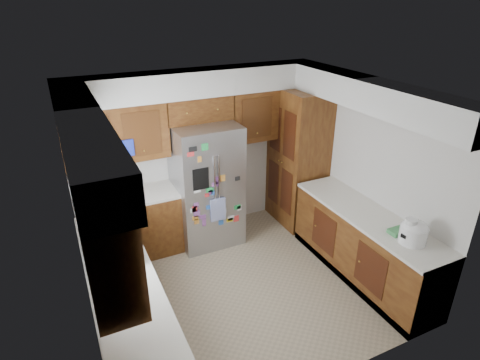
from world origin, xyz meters
name	(u,v)px	position (x,y,z in m)	size (l,w,h in m)	color
floor	(243,285)	(0.00, 0.00, 0.00)	(3.60, 3.60, 0.00)	tan
room_shell	(222,144)	(-0.11, 0.36, 1.82)	(3.64, 3.24, 2.52)	beige
left_counter_run	(133,288)	(-1.36, 0.03, 0.43)	(1.36, 3.20, 0.92)	#421E0C
right_counter_run	(363,248)	(1.50, -0.47, 0.42)	(0.63, 2.25, 0.92)	#421E0C
pantry	(298,158)	(1.50, 1.15, 1.07)	(0.60, 0.90, 2.15)	#421E0C
fridge	(207,185)	(0.00, 1.20, 0.90)	(0.90, 0.79, 1.80)	#9B9BA0
bridge_cabinet	(198,108)	(0.00, 1.43, 1.98)	(0.96, 0.34, 0.35)	#421E0C
fridge_top_items	(196,87)	(-0.02, 1.42, 2.27)	(0.61, 0.28, 0.26)	blue
sink_assembly	(112,246)	(-1.50, 0.10, 0.99)	(0.52, 0.74, 0.37)	white
left_counter_clutter	(106,210)	(-1.45, 0.79, 1.05)	(0.37, 0.77, 0.38)	black
rice_cooker	(414,232)	(1.50, -1.15, 1.06)	(0.31, 0.30, 0.26)	white
paper_towel	(409,231)	(1.45, -1.14, 1.07)	(0.13, 0.13, 0.29)	white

